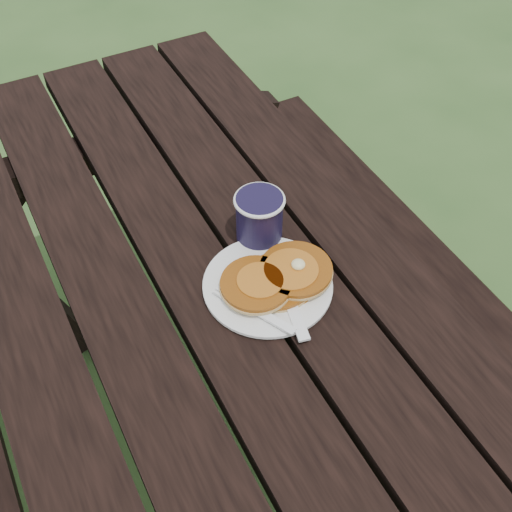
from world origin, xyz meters
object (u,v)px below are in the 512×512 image
pancake_stack (277,278)px  plate (268,286)px  picnic_table (233,430)px  coffee_cup (259,216)px

pancake_stack → plate: bearing=157.8°
picnic_table → pancake_stack: bearing=15.3°
coffee_cup → picnic_table: bearing=-133.1°
pancake_stack → picnic_table: bearing=-164.7°
pancake_stack → coffee_cup: (0.03, 0.12, 0.03)m
picnic_table → coffee_cup: 0.49m
plate → coffee_cup: size_ratio=2.19×
picnic_table → plate: size_ratio=8.11×
picnic_table → pancake_stack: 0.42m
plate → coffee_cup: (0.04, 0.11, 0.05)m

